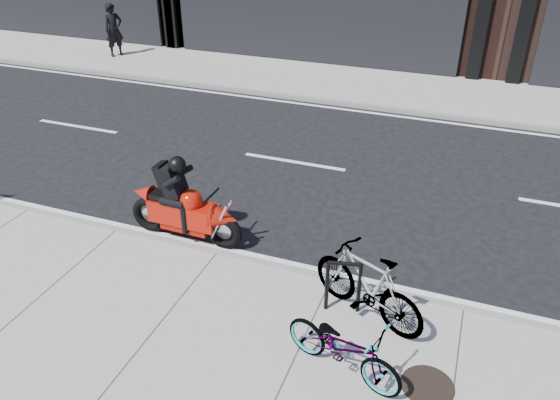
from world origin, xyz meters
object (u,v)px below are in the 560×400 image
at_px(bike_rack, 343,282).
at_px(bicycle_rear, 368,285).
at_px(motorcycle, 189,208).
at_px(pedestrian, 114,30).
at_px(manhole_cover, 427,386).
at_px(bicycle_front, 344,347).

bearing_deg(bike_rack, bicycle_rear, 0.00).
bearing_deg(motorcycle, pedestrian, 131.75).
xyz_separation_m(bicycle_rear, manhole_cover, (1.01, -0.99, -0.55)).
distance_m(bicycle_front, manhole_cover, 1.15).
height_order(bicycle_front, manhole_cover, bicycle_front).
xyz_separation_m(bike_rack, bicycle_front, (0.31, -1.14, -0.07)).
distance_m(bike_rack, bicycle_rear, 0.35).
bearing_deg(bicycle_rear, pedestrian, -107.28).
distance_m(bicycle_front, pedestrian, 16.17).
relative_size(bike_rack, motorcycle, 0.40).
xyz_separation_m(motorcycle, manhole_cover, (4.37, -1.99, -0.52)).
bearing_deg(bicycle_rear, manhole_cover, 70.56).
height_order(bike_rack, pedestrian, pedestrian).
xyz_separation_m(bicycle_rear, pedestrian, (-11.43, 10.33, 0.35)).
relative_size(pedestrian, manhole_cover, 2.75).
bearing_deg(bicycle_rear, bicycle_front, 22.76).
bearing_deg(manhole_cover, bike_rack, 144.02).
relative_size(bike_rack, bicycle_rear, 0.46).
xyz_separation_m(bicycle_front, motorcycle, (-3.32, 2.14, 0.10)).
distance_m(bike_rack, motorcycle, 3.17).
bearing_deg(bike_rack, bicycle_front, -74.90).
bearing_deg(bicycle_front, manhole_cover, -64.49).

